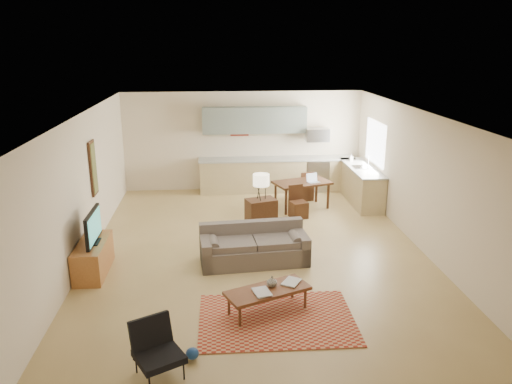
{
  "coord_description": "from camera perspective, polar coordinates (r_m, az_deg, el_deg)",
  "views": [
    {
      "loc": [
        -0.79,
        -9.01,
        3.98
      ],
      "look_at": [
        0.0,
        0.3,
        1.15
      ],
      "focal_mm": 35.0,
      "sensor_mm": 36.0,
      "label": 1
    }
  ],
  "objects": [
    {
      "name": "room",
      "position": [
        9.42,
        0.15,
        0.64
      ],
      "size": [
        9.0,
        9.0,
        9.0
      ],
      "color": "#A78951",
      "rests_on": "ground"
    },
    {
      "name": "kitchen_counter_back",
      "position": [
        13.75,
        2.38,
        2.0
      ],
      "size": [
        4.26,
        0.64,
        0.92
      ],
      "primitive_type": null,
      "color": "tan",
      "rests_on": "ground"
    },
    {
      "name": "kitchen_counter_right",
      "position": [
        13.05,
        11.91,
        0.83
      ],
      "size": [
        0.64,
        2.26,
        0.92
      ],
      "primitive_type": null,
      "color": "tan",
      "rests_on": "ground"
    },
    {
      "name": "kitchen_range",
      "position": [
        13.93,
        6.87,
        2.05
      ],
      "size": [
        0.62,
        0.62,
        0.9
      ],
      "primitive_type": "cube",
      "color": "#A5A8AD",
      "rests_on": "ground"
    },
    {
      "name": "kitchen_microwave",
      "position": [
        13.71,
        7.02,
        6.52
      ],
      "size": [
        0.62,
        0.4,
        0.35
      ],
      "primitive_type": "cube",
      "color": "#A5A8AD",
      "rests_on": "room"
    },
    {
      "name": "upper_cabinets",
      "position": [
        13.53,
        -0.17,
        8.22
      ],
      "size": [
        2.8,
        0.34,
        0.7
      ],
      "primitive_type": "cube",
      "color": "slate",
      "rests_on": "room"
    },
    {
      "name": "window_right",
      "position": [
        12.89,
        13.48,
        5.52
      ],
      "size": [
        0.02,
        1.4,
        1.05
      ],
      "primitive_type": "cube",
      "color": "white",
      "rests_on": "room"
    },
    {
      "name": "wall_art_left",
      "position": [
        10.48,
        -18.07,
        2.61
      ],
      "size": [
        0.06,
        0.42,
        1.1
      ],
      "primitive_type": null,
      "color": "olive",
      "rests_on": "room"
    },
    {
      "name": "triptych",
      "position": [
        13.68,
        -1.9,
        7.46
      ],
      "size": [
        1.7,
        0.04,
        0.5
      ],
      "primitive_type": null,
      "color": "beige",
      "rests_on": "room"
    },
    {
      "name": "rug",
      "position": [
        7.67,
        2.37,
        -14.33
      ],
      "size": [
        2.32,
        1.63,
        0.02
      ],
      "primitive_type": "cube",
      "rotation": [
        0.0,
        0.0,
        -0.02
      ],
      "color": "maroon",
      "rests_on": "floor"
    },
    {
      "name": "sofa",
      "position": [
        9.3,
        -0.22,
        -6.04
      ],
      "size": [
        2.14,
        1.07,
        0.72
      ],
      "primitive_type": null,
      "rotation": [
        0.0,
        0.0,
        0.09
      ],
      "color": "#5C5148",
      "rests_on": "floor"
    },
    {
      "name": "coffee_table",
      "position": [
        7.77,
        1.34,
        -12.27
      ],
      "size": [
        1.39,
        0.99,
        0.39
      ],
      "primitive_type": null,
      "rotation": [
        0.0,
        0.0,
        0.41
      ],
      "color": "#512914",
      "rests_on": "floor"
    },
    {
      "name": "book_a",
      "position": [
        7.53,
        -0.19,
        -11.53
      ],
      "size": [
        0.39,
        0.43,
        0.03
      ],
      "primitive_type": "imported",
      "rotation": [
        0.0,
        0.0,
        0.24
      ],
      "color": "maroon",
      "rests_on": "coffee_table"
    },
    {
      "name": "book_b",
      "position": [
        7.92,
        3.27,
        -10.06
      ],
      "size": [
        0.52,
        0.53,
        0.02
      ],
      "primitive_type": "imported",
      "rotation": [
        0.0,
        0.0,
        -0.56
      ],
      "color": "navy",
      "rests_on": "coffee_table"
    },
    {
      "name": "vase",
      "position": [
        7.73,
        1.83,
        -10.16
      ],
      "size": [
        0.21,
        0.21,
        0.17
      ],
      "primitive_type": "imported",
      "rotation": [
        0.0,
        0.0,
        0.16
      ],
      "color": "black",
      "rests_on": "coffee_table"
    },
    {
      "name": "armchair",
      "position": [
        6.49,
        -11.05,
        -17.46
      ],
      "size": [
        0.84,
        0.84,
        0.71
      ],
      "primitive_type": null,
      "rotation": [
        0.0,
        0.0,
        0.49
      ],
      "color": "black",
      "rests_on": "floor"
    },
    {
      "name": "tv_credenza",
      "position": [
        9.4,
        -18.1,
        -7.13
      ],
      "size": [
        0.48,
        1.25,
        0.58
      ],
      "primitive_type": null,
      "color": "#9A5A2B",
      "rests_on": "floor"
    },
    {
      "name": "tv",
      "position": [
        9.18,
        -18.14,
        -3.83
      ],
      "size": [
        0.1,
        0.97,
        0.58
      ],
      "primitive_type": null,
      "color": "black",
      "rests_on": "tv_credenza"
    },
    {
      "name": "console_table",
      "position": [
        10.83,
        0.58,
        -2.66
      ],
      "size": [
        0.72,
        0.58,
        0.72
      ],
      "primitive_type": null,
      "rotation": [
        0.0,
        0.0,
        0.31
      ],
      "color": "#321B0E",
      "rests_on": "floor"
    },
    {
      "name": "table_lamp",
      "position": [
        10.63,
        0.59,
        0.65
      ],
      "size": [
        0.45,
        0.45,
        0.58
      ],
      "primitive_type": null,
      "rotation": [
        0.0,
        0.0,
        0.36
      ],
      "color": "beige",
      "rests_on": "console_table"
    },
    {
      "name": "dining_table",
      "position": [
        12.37,
        5.25,
        -0.33
      ],
      "size": [
        1.52,
        1.16,
        0.68
      ],
      "primitive_type": null,
      "rotation": [
        0.0,
        0.0,
        0.33
      ],
      "color": "#321B0E",
      "rests_on": "floor"
    },
    {
      "name": "dining_chair_near",
      "position": [
        11.69,
        4.89,
        -1.13
      ],
      "size": [
        0.46,
        0.47,
        0.77
      ],
      "primitive_type": null,
      "rotation": [
        0.0,
        0.0,
        0.29
      ],
      "color": "#321B0E",
      "rests_on": "floor"
    },
    {
      "name": "dining_chair_far",
      "position": [
        13.03,
        5.59,
        0.78
      ],
      "size": [
        0.46,
        0.47,
        0.78
      ],
      "primitive_type": null,
      "rotation": [
        0.0,
        0.0,
        3.4
      ],
      "color": "#321B0E",
      "rests_on": "floor"
    },
    {
      "name": "laptop",
      "position": [
        12.21,
        6.62,
        1.58
      ],
      "size": [
        0.34,
        0.3,
        0.21
      ],
      "primitive_type": null,
      "rotation": [
        0.0,
        0.0,
        0.34
      ],
      "color": "#A5A8AD",
      "rests_on": "dining_table"
    },
    {
      "name": "soap_bottle",
      "position": [
        13.53,
        10.83,
        3.89
      ],
      "size": [
        0.1,
        0.1,
        0.19
      ],
      "primitive_type": "imported",
      "rotation": [
        0.0,
        0.0,
        0.07
      ],
      "color": "beige",
      "rests_on": "kitchen_counter_right"
    }
  ]
}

